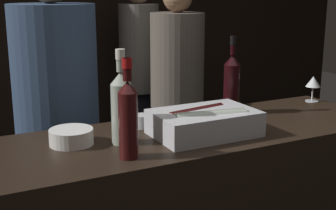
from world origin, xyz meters
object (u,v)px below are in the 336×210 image
Objects in this scene: bowl_white at (71,136)px; ice_bin_with_bottles at (204,122)px; red_wine_bottle_black_foil at (232,82)px; person_in_hoodie at (58,118)px; red_wine_bottle_tall at (128,116)px; person_blond_tee at (177,85)px; white_wine_bottle at (121,105)px; person_grey_polo at (139,69)px; candle_votive at (143,121)px; wine_glass at (313,83)px.

ice_bin_with_bottles is at bearing -13.97° from bowl_white.
person_in_hoodie reaches higher than red_wine_bottle_black_foil.
red_wine_bottle_tall is 0.22× the size of person_blond_tee.
red_wine_bottle_tall reaches higher than ice_bin_with_bottles.
ice_bin_with_bottles is at bearing -9.02° from white_wine_bottle.
candle_votive is at bearing -71.71° from person_grey_polo.
ice_bin_with_bottles is at bearing -93.90° from person_blond_tee.
ice_bin_with_bottles is 0.28m from candle_votive.
person_in_hoodie is (-0.10, 0.64, -0.20)m from white_wine_bottle.
red_wine_bottle_black_foil reaches higher than candle_votive.
white_wine_bottle is at bearing -22.69° from bowl_white.
bowl_white is 0.30m from red_wine_bottle_tall.
person_grey_polo reaches higher than white_wine_bottle.
wine_glass is 1.26m from red_wine_bottle_tall.
red_wine_bottle_tall is 0.21× the size of person_grey_polo.
white_wine_bottle is at bearing -158.93° from person_in_hoodie.
person_in_hoodie reaches higher than wine_glass.
red_wine_bottle_tall is at bearing -73.16° from person_grey_polo.
red_wine_bottle_tall is (-0.38, -0.11, 0.10)m from ice_bin_with_bottles.
person_blond_tee reaches higher than red_wine_bottle_black_foil.
person_in_hoodie reaches higher than person_grey_polo.
wine_glass is at bearing 1.85° from candle_votive.
wine_glass is 1.01m from candle_votive.
person_in_hoodie reaches higher than red_wine_bottle_tall.
red_wine_bottle_tall is (-0.20, -0.32, 0.13)m from candle_votive.
person_blond_tee is at bearing 56.46° from red_wine_bottle_tall.
person_in_hoodie is 1.56m from person_grey_polo.
person_blond_tee is at bearing 100.02° from wine_glass.
person_in_hoodie is 1.27m from person_blond_tee.
person_grey_polo is (0.54, 1.91, -0.11)m from ice_bin_with_bottles.
person_in_hoodie reaches higher than person_blond_tee.
wine_glass is 0.08× the size of person_blond_tee.
red_wine_bottle_tall is 0.77m from red_wine_bottle_black_foil.
bowl_white is 0.35m from candle_votive.
red_wine_bottle_tall is 0.21× the size of person_in_hoodie.
wine_glass is (1.35, 0.11, 0.07)m from bowl_white.
wine_glass is at bearing -60.01° from person_blond_tee.
person_in_hoodie reaches higher than bowl_white.
red_wine_bottle_black_foil is at bearing -56.87° from person_grey_polo.
red_wine_bottle_black_foil is at bearing 16.46° from white_wine_bottle.
red_wine_bottle_tall is at bearing -59.21° from bowl_white.
red_wine_bottle_black_foil is at bearing 3.80° from candle_votive.
white_wine_bottle is 0.21× the size of person_in_hoodie.
bowl_white is at bearing -172.14° from red_wine_bottle_black_foil.
ice_bin_with_bottles is 0.83m from person_in_hoodie.
bowl_white is 0.46× the size of white_wine_bottle.
red_wine_bottle_black_foil is (0.64, 0.19, -0.00)m from white_wine_bottle.
red_wine_bottle_black_foil is at bearing 7.86° from bowl_white.
person_in_hoodie is at bearing 98.63° from white_wine_bottle.
red_wine_bottle_black_foil is (0.68, 0.35, -0.00)m from red_wine_bottle_tall.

